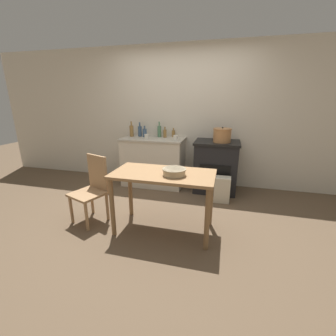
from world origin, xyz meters
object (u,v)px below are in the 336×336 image
object	(u,v)px
flour_sack	(222,189)
cup_mid_right	(176,138)
work_table	(163,182)
bottle_far_left	(173,133)
chair	(92,188)
mixing_bowl_large	(174,172)
stock_pot	(222,135)
bottle_center	(165,133)
stove	(216,166)
bottle_center_right	(132,131)
bottle_left	(159,131)
bottle_center_left	(145,133)
cup_right	(147,137)
bottle_mid_left	(140,131)

from	to	relation	value
flour_sack	cup_mid_right	distance (m)	1.19
work_table	bottle_far_left	bearing A→B (deg)	99.52
chair	mixing_bowl_large	xyz separation A→B (m)	(1.15, -0.07, 0.35)
stock_pot	chair	bearing A→B (deg)	-138.69
bottle_center	flour_sack	bearing A→B (deg)	-28.92
stove	bottle_center_right	world-z (taller)	bottle_center_right
mixing_bowl_large	bottle_center_right	bearing A→B (deg)	126.83
mixing_bowl_large	cup_mid_right	size ratio (longest dim) A/B	3.10
stock_pot	bottle_left	xyz separation A→B (m)	(-1.18, 0.24, -0.00)
bottle_left	cup_mid_right	size ratio (longest dim) A/B	3.25
work_table	mixing_bowl_large	world-z (taller)	mixing_bowl_large
chair	bottle_far_left	size ratio (longest dim) A/B	5.28
bottle_center_right	work_table	bearing A→B (deg)	-55.64
chair	bottle_center	size ratio (longest dim) A/B	4.50
chair	stock_pot	world-z (taller)	stock_pot
bottle_center_right	bottle_center	bearing A→B (deg)	5.41
flour_sack	mixing_bowl_large	xyz separation A→B (m)	(-0.54, -1.08, 0.60)
stove	cup_mid_right	xyz separation A→B (m)	(-0.72, -0.11, 0.50)
bottle_left	bottle_center_left	size ratio (longest dim) A/B	1.37
stock_pot	cup_mid_right	xyz separation A→B (m)	(-0.79, -0.05, -0.07)
chair	bottle_center	bearing A→B (deg)	91.15
bottle_left	cup_right	size ratio (longest dim) A/B	3.13
work_table	flour_sack	size ratio (longest dim) A/B	2.91
bottle_center_left	bottle_center_right	bearing A→B (deg)	-175.73
bottle_center_left	bottle_center	xyz separation A→B (m)	(0.39, 0.04, -0.00)
stove	cup_right	size ratio (longest dim) A/B	9.87
stove	stock_pot	xyz separation A→B (m)	(0.07, -0.06, 0.57)
work_table	stock_pot	world-z (taller)	stock_pot
work_table	flour_sack	bearing A→B (deg)	56.06
stock_pot	bottle_mid_left	world-z (taller)	bottle_mid_left
chair	bottle_center_left	xyz separation A→B (m)	(0.18, 1.59, 0.52)
bottle_mid_left	bottle_center_right	bearing A→B (deg)	-155.90
stove	bottle_far_left	size ratio (longest dim) A/B	5.34
bottle_center_right	stove	bearing A→B (deg)	-3.10
bottle_mid_left	bottle_center_left	size ratio (longest dim) A/B	1.28
bottle_center_right	cup_mid_right	xyz separation A→B (m)	(0.92, -0.20, -0.07)
bottle_far_left	bottle_center_left	distance (m)	0.55
bottle_center_right	chair	bearing A→B (deg)	-86.87
flour_sack	cup_mid_right	size ratio (longest dim) A/B	4.75
stock_pot	bottle_left	bearing A→B (deg)	168.49
chair	cup_mid_right	size ratio (longest dim) A/B	10.13
chair	mixing_bowl_large	distance (m)	1.20
flour_sack	bottle_center_right	distance (m)	2.03
stove	bottle_mid_left	distance (m)	1.60
work_table	bottle_center_left	size ratio (longest dim) A/B	5.85
bottle_left	cup_right	bearing A→B (deg)	-114.74
chair	flour_sack	bearing A→B (deg)	51.16
stove	bottle_left	world-z (taller)	bottle_left
bottle_mid_left	stove	bearing A→B (deg)	-5.88
bottle_mid_left	mixing_bowl_large	bearing A→B (deg)	-57.57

